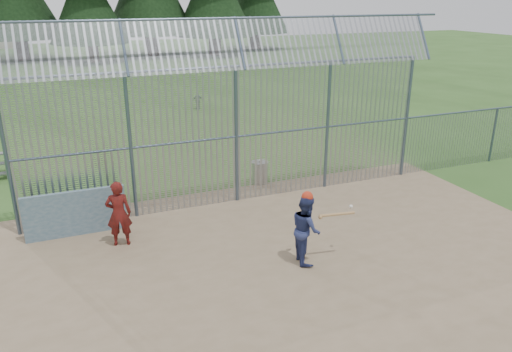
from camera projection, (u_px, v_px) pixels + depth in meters
name	position (u px, v px, depth m)	size (l,w,h in m)	color
ground	(287.00, 253.00, 12.01)	(120.00, 120.00, 0.00)	#2D511E
dirt_infield	(297.00, 262.00, 11.57)	(14.00, 10.00, 0.02)	#756047
dugout_wall	(76.00, 213.00, 12.69)	(2.50, 0.12, 1.20)	#38566B
batter	(306.00, 229.00, 11.36)	(0.79, 0.61, 1.62)	navy
onlooker	(119.00, 213.00, 12.12)	(0.61, 0.40, 1.66)	maroon
bg_kid_seated	(198.00, 100.00, 26.80)	(0.55, 0.23, 0.94)	slate
batting_gear	(314.00, 201.00, 11.16)	(1.35, 0.38, 0.66)	#B62E18
trash_can	(260.00, 172.00, 16.30)	(0.56, 0.56, 0.82)	gray
backstop_fence	(294.00, 119.00, 14.82)	(20.09, 0.81, 5.30)	#47566B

